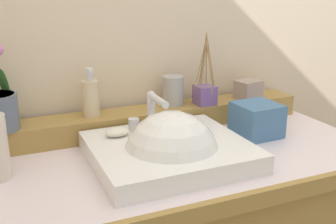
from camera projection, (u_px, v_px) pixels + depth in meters
name	position (u px, v px, depth m)	size (l,w,h in m)	color
wall_back	(122.00, 16.00, 1.40)	(2.78, 0.20, 2.41)	beige
back_ledge	(142.00, 120.00, 1.34)	(1.14, 0.12, 0.07)	#A07B3C
sink_basin	(171.00, 156.00, 1.10)	(0.41, 0.37, 0.28)	white
soap_bar	(117.00, 132.00, 1.14)	(0.07, 0.04, 0.02)	silver
soap_dispenser	(91.00, 97.00, 1.25)	(0.05, 0.06, 0.15)	beige
tumbler_cup	(173.00, 91.00, 1.37)	(0.07, 0.07, 0.10)	#A09D99
reed_diffuser	(205.00, 94.00, 1.38)	(0.08, 0.12, 0.24)	#765596
trinket_box	(248.00, 90.00, 1.45)	(0.08, 0.07, 0.06)	#A18C7F
tissue_box	(257.00, 120.00, 1.29)	(0.13, 0.13, 0.10)	teal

